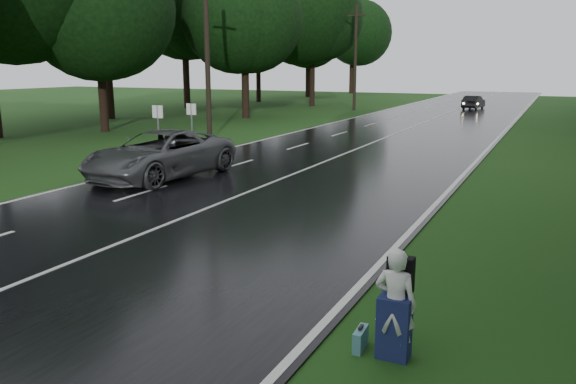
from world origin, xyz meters
name	(u,v)px	position (x,y,z in m)	size (l,w,h in m)	color
road	(354,150)	(0.00, 20.00, 0.02)	(12.00, 140.00, 0.04)	black
lane_center	(354,150)	(0.00, 20.00, 0.04)	(0.12, 140.00, 0.01)	silver
grey_car	(160,154)	(-4.08, 10.39, 0.89)	(2.81, 6.10, 1.70)	#434547
far_car	(474,102)	(1.32, 50.36, 0.66)	(1.32, 3.79, 1.25)	black
hitchhiker	(395,308)	(7.06, 1.38, 0.75)	(0.59, 0.53, 1.61)	silver
suitcase	(360,339)	(6.56, 1.39, 0.16)	(0.13, 0.44, 0.31)	teal
utility_pole_mid	(210,140)	(-8.50, 20.28, 0.00)	(1.80, 0.28, 10.85)	black
utility_pole_far	(354,110)	(-8.50, 44.41, 0.00)	(1.80, 0.28, 9.42)	black
road_sign_a	(160,157)	(-7.20, 14.26, 0.00)	(0.56, 0.10, 2.32)	white
road_sign_b	(193,150)	(-7.20, 16.81, 0.00)	(0.54, 0.10, 2.26)	white
tree_left_d	(105,131)	(-16.82, 21.06, 0.00)	(8.08, 8.08, 12.63)	black
tree_left_e	(246,118)	(-13.59, 33.13, 0.00)	(8.50, 8.50, 13.29)	black
tree_left_f	(312,106)	(-14.24, 47.86, 0.00)	(10.43, 10.43, 16.30)	black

